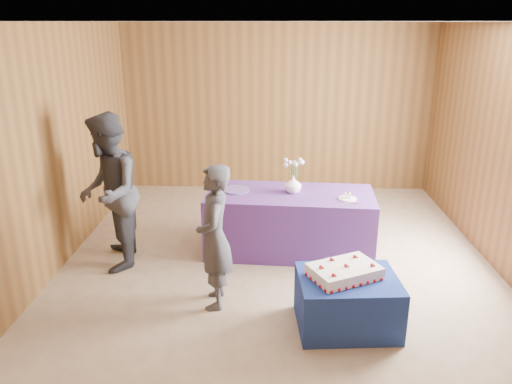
{
  "coord_description": "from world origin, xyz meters",
  "views": [
    {
      "loc": [
        -0.07,
        -5.15,
        2.7
      ],
      "look_at": [
        -0.25,
        0.1,
        0.9
      ],
      "focal_mm": 35.0,
      "sensor_mm": 36.0,
      "label": 1
    }
  ],
  "objects_px": {
    "cake_table": "(347,302)",
    "serving_table": "(290,222)",
    "sheet_cake": "(344,271)",
    "guest_left": "(214,237)",
    "vase": "(293,184)",
    "guest_right": "(109,193)"
  },
  "relations": [
    {
      "from": "cake_table",
      "to": "serving_table",
      "type": "relative_size",
      "value": 0.45
    },
    {
      "from": "sheet_cake",
      "to": "cake_table",
      "type": "bearing_deg",
      "value": -54.49
    },
    {
      "from": "serving_table",
      "to": "guest_left",
      "type": "distance_m",
      "value": 1.52
    },
    {
      "from": "serving_table",
      "to": "sheet_cake",
      "type": "xyz_separation_m",
      "value": [
        0.44,
        -1.6,
        0.18
      ]
    },
    {
      "from": "sheet_cake",
      "to": "vase",
      "type": "bearing_deg",
      "value": 77.42
    },
    {
      "from": "serving_table",
      "to": "sheet_cake",
      "type": "relative_size",
      "value": 2.67
    },
    {
      "from": "vase",
      "to": "guest_right",
      "type": "distance_m",
      "value": 2.13
    },
    {
      "from": "serving_table",
      "to": "vase",
      "type": "distance_m",
      "value": 0.48
    },
    {
      "from": "cake_table",
      "to": "serving_table",
      "type": "xyz_separation_m",
      "value": [
        -0.49,
        1.62,
        0.12
      ]
    },
    {
      "from": "cake_table",
      "to": "vase",
      "type": "bearing_deg",
      "value": 101.12
    },
    {
      "from": "serving_table",
      "to": "guest_left",
      "type": "height_order",
      "value": "guest_left"
    },
    {
      "from": "serving_table",
      "to": "vase",
      "type": "height_order",
      "value": "vase"
    },
    {
      "from": "cake_table",
      "to": "serving_table",
      "type": "bearing_deg",
      "value": 102.4
    },
    {
      "from": "guest_left",
      "to": "serving_table",
      "type": "bearing_deg",
      "value": 144.18
    },
    {
      "from": "vase",
      "to": "guest_left",
      "type": "bearing_deg",
      "value": -121.99
    },
    {
      "from": "vase",
      "to": "guest_left",
      "type": "height_order",
      "value": "guest_left"
    },
    {
      "from": "sheet_cake",
      "to": "guest_left",
      "type": "distance_m",
      "value": 1.27
    },
    {
      "from": "vase",
      "to": "guest_right",
      "type": "relative_size",
      "value": 0.12
    },
    {
      "from": "sheet_cake",
      "to": "guest_left",
      "type": "bearing_deg",
      "value": 137.84
    },
    {
      "from": "cake_table",
      "to": "guest_right",
      "type": "xyz_separation_m",
      "value": [
        -2.52,
        1.15,
        0.64
      ]
    },
    {
      "from": "guest_left",
      "to": "guest_right",
      "type": "relative_size",
      "value": 0.81
    },
    {
      "from": "sheet_cake",
      "to": "guest_right",
      "type": "bearing_deg",
      "value": 128.68
    }
  ]
}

